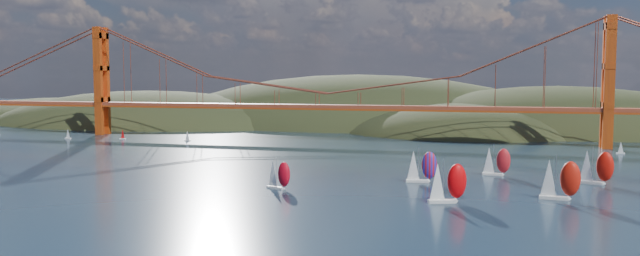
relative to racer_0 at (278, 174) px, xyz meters
The scene contains 13 objects.
ground 57.62m from the racer_0, 108.69° to the right, with size 1200.00×1200.00×0.00m, color black.
headlands 226.01m from the racer_0, 83.24° to the left, with size 725.00×225.00×96.00m.
bridge 130.26m from the racer_0, 99.12° to the left, with size 552.00×12.00×55.00m.
racer_0 is the anchor object (origin of this frame).
racer_1 44.95m from the racer_0, ahead, with size 9.49×6.34×10.62m.
racer_2 70.68m from the racer_0, ahead, with size 9.57×4.28×10.85m.
racer_3 68.27m from the racer_0, 34.59° to the left, with size 8.25×3.44×9.42m.
racer_4 87.97m from the racer_0, 19.92° to the left, with size 9.40×5.77×10.52m.
racer_rwb 41.12m from the racer_0, 30.08° to the left, with size 8.86×4.27×9.98m.
distant_boat_1 173.11m from the racer_0, 144.45° to the left, with size 3.00×2.00×4.70m.
distant_boat_2 155.84m from the racer_0, 137.23° to the left, with size 3.00×2.00×4.70m.
distant_boat_3 133.31m from the racer_0, 127.24° to the left, with size 3.00×2.00×4.70m.
distant_boat_4 148.33m from the racer_0, 45.66° to the left, with size 3.00×2.00×4.70m.
Camera 1 is at (71.67, -100.96, 29.96)m, focal length 35.00 mm.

